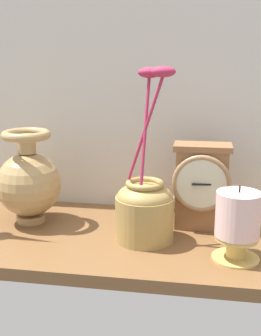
% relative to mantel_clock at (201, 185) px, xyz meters
% --- Properties ---
extents(ground_plane, '(1.00, 0.36, 0.02)m').
position_rel_mantel_clock_xyz_m(ground_plane, '(-0.14, -0.06, -0.10)').
color(ground_plane, brown).
extents(back_wall, '(1.20, 0.02, 0.65)m').
position_rel_mantel_clock_xyz_m(back_wall, '(-0.14, 0.12, 0.23)').
color(back_wall, silver).
rests_on(back_wall, ground_plane).
extents(mantel_clock, '(0.12, 0.08, 0.18)m').
position_rel_mantel_clock_xyz_m(mantel_clock, '(0.00, 0.00, 0.00)').
color(mantel_clock, '#8E5F3B').
rests_on(mantel_clock, ground_plane).
extents(brass_vase_bulbous, '(0.14, 0.14, 0.20)m').
position_rel_mantel_clock_xyz_m(brass_vase_bulbous, '(-0.37, -0.03, -0.00)').
color(brass_vase_bulbous, tan).
rests_on(brass_vase_bulbous, ground_plane).
extents(brass_vase_jar, '(0.11, 0.11, 0.34)m').
position_rel_mantel_clock_xyz_m(brass_vase_jar, '(-0.11, -0.08, -0.02)').
color(brass_vase_jar, '#A98A4B').
rests_on(brass_vase_jar, ground_plane).
extents(pillar_candle_near_clock, '(0.08, 0.08, 0.14)m').
position_rel_mantel_clock_xyz_m(pillar_candle_near_clock, '(0.06, -0.14, -0.02)').
color(pillar_candle_near_clock, tan).
rests_on(pillar_candle_near_clock, ground_plane).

